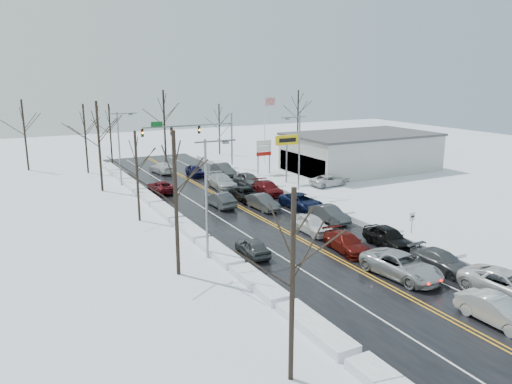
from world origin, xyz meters
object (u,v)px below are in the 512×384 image
flagpole (266,124)px  oncoming_car_0 (220,207)px  tires_plus_sign (287,143)px  dealership_building (361,152)px  traffic_signal_mast (199,132)px

flagpole → oncoming_car_0: 27.65m
flagpole → tires_plus_sign: bearing=-108.4°
dealership_building → oncoming_car_0: (-25.74, -9.03, -2.66)m
tires_plus_sign → dealership_building: 13.82m
traffic_signal_mast → tires_plus_sign: traffic_signal_mast is taller
dealership_building → tires_plus_sign: bearing=-171.5°
traffic_signal_mast → flagpole: size_ratio=1.33×
traffic_signal_mast → flagpole: flagpole is taller
tires_plus_sign → dealership_building: bearing=8.5°
tires_plus_sign → oncoming_car_0: tires_plus_sign is taller
flagpole → traffic_signal_mast: bearing=-170.3°
tires_plus_sign → dealership_building: size_ratio=0.29×
tires_plus_sign → flagpole: bearing=71.6°
traffic_signal_mast → flagpole: (11.72, 2.01, 0.45)m
dealership_building → oncoming_car_0: bearing=-160.7°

